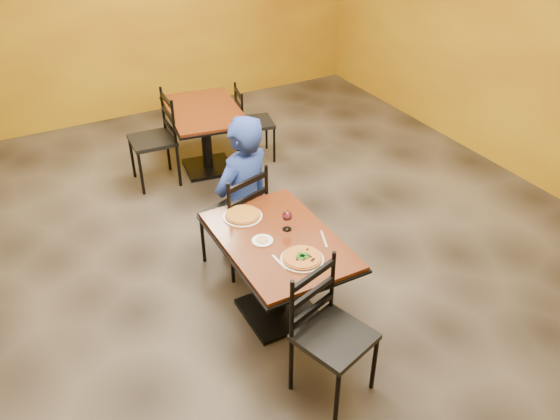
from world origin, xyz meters
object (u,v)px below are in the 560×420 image
chair_main_far (234,216)px  wine_glass (287,220)px  chair_second_left (152,141)px  pizza_far (243,215)px  plate_far (243,216)px  side_plate (262,241)px  chair_main_near (335,338)px  table_main (278,259)px  chair_second_right (255,123)px  plate_main (302,259)px  diner (243,184)px  table_second (205,125)px  pizza_main (302,258)px

chair_main_far → wine_glass: 0.80m
chair_second_left → pizza_far: size_ratio=3.62×
chair_main_far → plate_far: 0.48m
chair_main_far → side_plate: chair_main_far is taller
chair_main_near → side_plate: (-0.09, 0.87, 0.26)m
table_main → chair_main_near: chair_main_near is taller
table_main → chair_second_left: 2.54m
plate_far → side_plate: 0.36m
chair_second_left → side_plate: (0.08, -2.50, 0.25)m
chair_second_right → wine_glass: 2.66m
chair_main_far → plate_main: size_ratio=3.23×
chair_main_near → chair_second_right: size_ratio=1.09×
pizza_far → diner: bearing=65.1°
table_second → plate_main: plate_main is taller
pizza_far → side_plate: bearing=-91.6°
table_main → plate_main: plate_main is taller
plate_main → side_plate: size_ratio=1.94×
pizza_main → table_main: bearing=94.8°
chair_main_far → table_second: bearing=-120.2°
wine_glass → chair_second_left: bearing=97.3°
plate_main → wine_glass: (0.09, 0.38, 0.08)m
diner → pizza_far: bearing=46.2°
chair_second_left → chair_second_right: (1.24, 0.00, -0.06)m
chair_main_far → diner: diner is taller
chair_second_right → pizza_far: (-1.15, -2.14, 0.32)m
table_second → chair_main_near: chair_main_near is taller
pizza_far → table_second: bearing=76.1°
pizza_main → plate_far: bearing=101.2°
chair_main_far → plate_main: bearing=76.8°
chair_second_left → pizza_far: (0.09, -2.14, 0.26)m
chair_second_right → pizza_far: 2.45m
pizza_far → chair_main_near: bearing=-86.3°
plate_main → plate_far: same height
diner → pizza_far: diner is taller
table_second → wine_glass: 2.49m
table_main → chair_second_left: (-0.20, 2.53, -0.05)m
diner → pizza_main: diner is taller
chair_second_left → chair_second_right: size_ratio=1.13×
plate_main → pizza_far: bearing=101.2°
plate_main → pizza_far: 0.71m
chair_second_right → pizza_main: bearing=173.0°
plate_far → wine_glass: size_ratio=1.72×
table_second → side_plate: size_ratio=8.02×
side_plate → diner: bearing=73.3°
table_main → plate_main: 0.37m
chair_main_near → chair_second_right: 3.54m
table_main → wine_glass: 0.31m
chair_main_near → diner: diner is taller
side_plate → pizza_main: bearing=-66.0°
pizza_far → side_plate: pizza_far is taller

